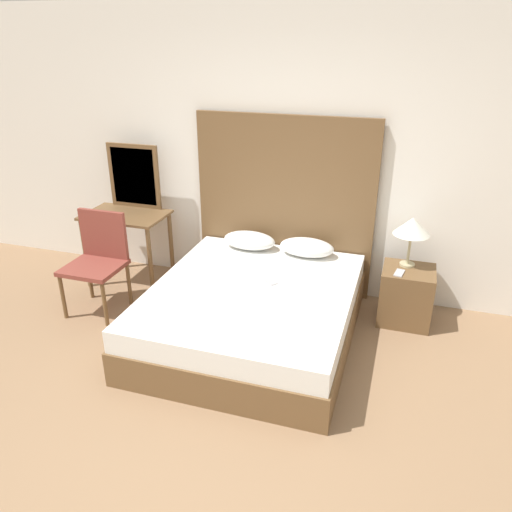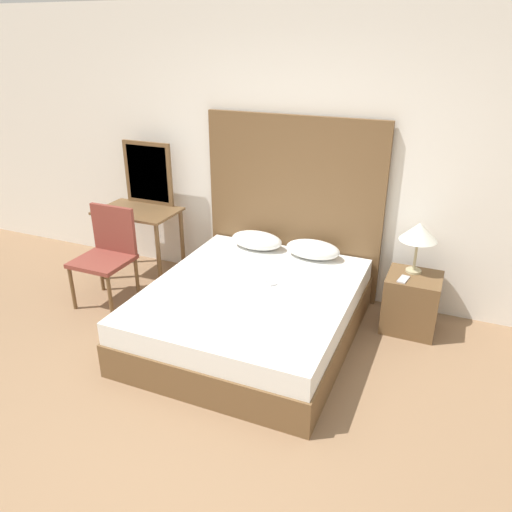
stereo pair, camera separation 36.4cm
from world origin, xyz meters
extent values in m
plane|color=#8C6B4C|center=(0.00, 0.00, 0.00)|extent=(16.00, 16.00, 0.00)
cube|color=white|center=(0.00, 2.50, 1.35)|extent=(10.00, 0.06, 2.70)
cube|color=brown|center=(-0.10, 1.43, 0.14)|extent=(1.67, 1.95, 0.29)
cube|color=white|center=(-0.10, 1.43, 0.38)|extent=(1.63, 1.91, 0.19)
cube|color=brown|center=(-0.10, 2.43, 0.87)|extent=(1.75, 0.05, 1.74)
ellipsoid|color=white|center=(-0.38, 2.21, 0.56)|extent=(0.52, 0.28, 0.17)
ellipsoid|color=white|center=(0.19, 2.21, 0.56)|extent=(0.52, 0.28, 0.17)
cube|color=#B7B7BC|center=(0.01, 1.57, 0.48)|extent=(0.16, 0.15, 0.01)
cube|color=brown|center=(1.14, 2.10, 0.26)|extent=(0.45, 0.42, 0.51)
cylinder|color=tan|center=(1.11, 2.18, 0.52)|extent=(0.13, 0.13, 0.02)
cylinder|color=tan|center=(1.11, 2.18, 0.67)|extent=(0.02, 0.02, 0.28)
cone|color=silver|center=(1.11, 2.18, 0.89)|extent=(0.32, 0.32, 0.15)
cube|color=#B7B7BC|center=(1.05, 1.99, 0.52)|extent=(0.09, 0.16, 0.01)
cube|color=brown|center=(-1.64, 2.04, 0.74)|extent=(0.82, 0.53, 0.02)
cylinder|color=brown|center=(-2.01, 1.81, 0.37)|extent=(0.04, 0.04, 0.73)
cylinder|color=brown|center=(-1.27, 1.81, 0.37)|extent=(0.04, 0.04, 0.73)
cylinder|color=brown|center=(-2.01, 2.26, 0.37)|extent=(0.04, 0.04, 0.73)
cylinder|color=brown|center=(-1.27, 2.26, 0.37)|extent=(0.04, 0.04, 0.73)
cube|color=brown|center=(-1.64, 2.28, 1.08)|extent=(0.56, 0.03, 0.65)
cube|color=#B2BCC6|center=(-1.64, 2.27, 1.08)|extent=(0.48, 0.01, 0.57)
cube|color=brown|center=(-1.62, 1.40, 0.45)|extent=(0.50, 0.47, 0.04)
cube|color=brown|center=(-1.62, 1.62, 0.70)|extent=(0.47, 0.04, 0.46)
cylinder|color=brown|center=(-1.84, 1.20, 0.22)|extent=(0.04, 0.04, 0.43)
cylinder|color=brown|center=(-1.40, 1.20, 0.22)|extent=(0.04, 0.04, 0.43)
cylinder|color=brown|center=(-1.84, 1.61, 0.22)|extent=(0.04, 0.04, 0.43)
cylinder|color=brown|center=(-1.40, 1.61, 0.22)|extent=(0.04, 0.04, 0.43)
camera|label=1|loc=(1.04, -2.07, 2.41)|focal=35.00mm
camera|label=2|loc=(1.38, -1.94, 2.41)|focal=35.00mm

